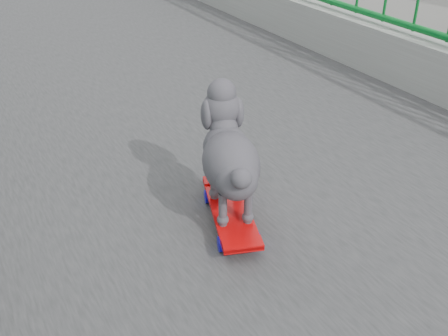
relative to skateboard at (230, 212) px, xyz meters
name	(u,v)px	position (x,y,z in m)	size (l,w,h in m)	color
railing	(262,132)	(0.29, 0.24, 0.16)	(3.00, 24.00, 1.42)	gray
skateboard	(230,212)	(0.00, 0.00, 0.00)	(0.29, 0.51, 0.06)	red
poodle	(229,155)	(0.01, 0.02, 0.24)	(0.30, 0.47, 0.41)	#2D2B30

